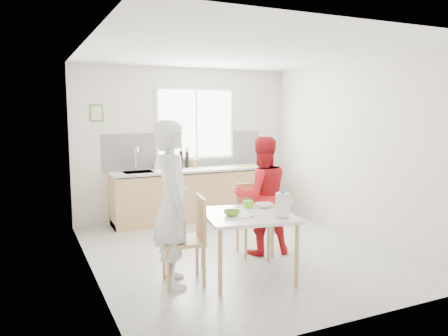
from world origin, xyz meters
The scene contains 21 objects.
ground centered at (0.00, 0.00, 0.00)m, with size 4.50×4.50×0.00m, color #B7B7B2.
room_shell centered at (0.00, 0.00, 1.64)m, with size 4.50×4.50×4.50m.
window centered at (0.20, 2.23, 1.70)m, with size 1.50×0.06×1.30m.
backsplash centered at (0.00, 2.24, 1.23)m, with size 3.00×0.02×0.65m, color white.
picture_frame centered at (-1.55, 2.23, 1.90)m, with size 0.22×0.03×0.28m.
kitchen_counter centered at (0.00, 1.95, 0.42)m, with size 2.84×0.64×1.37m.
dining_table centered at (-0.38, -0.86, 0.68)m, with size 1.14×1.14×0.76m.
chair_left centered at (-1.05, -0.74, 0.54)m, with size 0.53×0.53×0.99m.
chair_far centered at (0.11, -0.12, 0.52)m, with size 0.51×0.51×0.94m.
person_white centered at (-1.22, -0.71, 0.92)m, with size 0.67×0.44×1.83m, color white.
person_red centered at (0.21, -0.17, 0.80)m, with size 0.78×0.60×1.59m, color red.
bowl_green centered at (-0.59, -0.88, 0.79)m, with size 0.19×0.19×0.06m, color #69B429.
bowl_white centered at (-0.04, -0.67, 0.78)m, with size 0.21×0.21×0.05m, color white.
milk_jug centered at (-0.11, -1.20, 0.91)m, with size 0.22×0.16×0.28m.
green_box centered at (-0.23, -0.61, 0.80)m, with size 0.10×0.10×0.09m, color #75C32D.
spoon centered at (-0.50, -1.07, 0.77)m, with size 0.01×0.01×0.16m, color #A5A5AA.
cutting_board centered at (1.02, 1.91, 0.93)m, with size 0.35×0.25×0.01m, color #96B429.
wine_bottle_a centered at (-0.18, 1.99, 1.08)m, with size 0.07×0.07×0.32m, color black.
wine_bottle_b centered at (-0.01, 2.13, 1.07)m, with size 0.07×0.07×0.30m, color black.
jar_amber centered at (0.08, 1.98, 1.00)m, with size 0.06×0.06×0.16m, color olive.
soap_bottle centered at (-0.57, 2.15, 1.02)m, with size 0.09×0.09×0.19m, color #999999.
Camera 1 is at (-2.70, -5.21, 1.92)m, focal length 35.00 mm.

